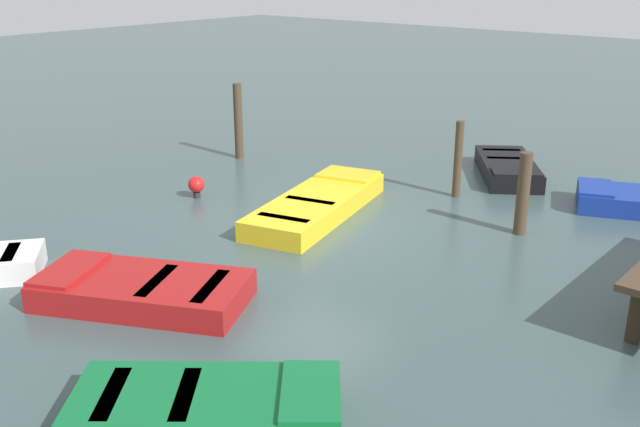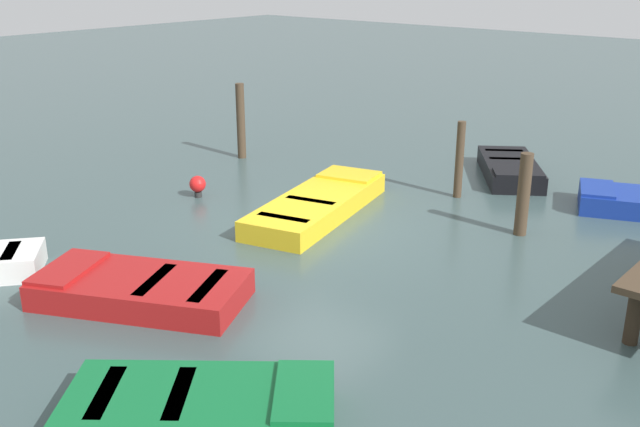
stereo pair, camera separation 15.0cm
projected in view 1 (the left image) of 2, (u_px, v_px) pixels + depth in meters
ground_plane at (320, 231)px, 13.86m from camera, size 80.00×80.00×0.00m
rowboat_yellow at (318, 204)px, 14.70m from camera, size 4.30×2.30×0.46m
rowboat_green at (209, 407)px, 8.03m from camera, size 2.93×3.17×0.46m
rowboat_black at (508, 168)px, 17.22m from camera, size 3.05×2.63×0.46m
rowboat_red at (142, 289)px, 10.90m from camera, size 2.72×3.46×0.46m
mooring_piling_far_left at (458, 159)px, 15.57m from camera, size 0.18×0.18×1.68m
mooring_piling_near_right at (238, 121)px, 18.60m from camera, size 0.22×0.22×1.95m
mooring_piling_mid_left at (523, 194)px, 13.45m from camera, size 0.24×0.24×1.59m
marker_buoy at (196, 185)px, 15.68m from camera, size 0.36×0.36×0.48m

